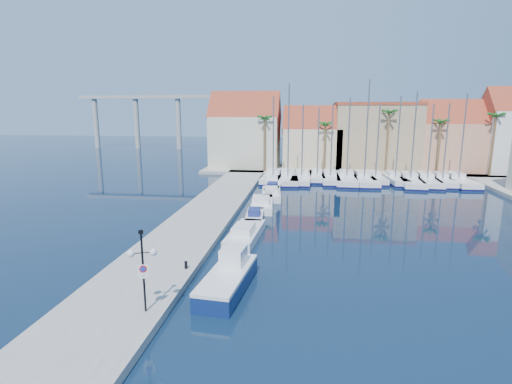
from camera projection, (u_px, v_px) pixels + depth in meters
ground at (286, 276)px, 26.59m from camera, size 260.00×260.00×0.00m
quay_west at (205, 215)px, 40.77m from camera, size 6.00×77.00×0.50m
shore_north at (356, 169)px, 71.88m from camera, size 54.00×16.00×0.50m
lamp_post at (143, 259)px, 20.32m from camera, size 1.45×0.76×4.46m
bollard at (186, 265)px, 26.44m from camera, size 0.20×0.20×0.51m
fishing_boat at (228, 277)px, 24.46m from camera, size 2.84×6.75×2.30m
motorboat_west_0 at (245, 233)px, 33.90m from camera, size 2.73×7.23×1.40m
motorboat_west_1 at (255, 216)px, 39.28m from camera, size 2.00×5.21×1.40m
motorboat_west_2 at (262, 204)px, 44.54m from camera, size 2.90×7.38×1.40m
motorboat_west_3 at (271, 193)px, 49.88m from camera, size 2.89×7.17×1.40m
motorboat_west_4 at (273, 188)px, 53.09m from camera, size 1.97×5.65×1.40m
motorboat_west_5 at (274, 181)px, 58.38m from camera, size 1.87×5.45×1.40m
sailboat_0 at (274, 177)px, 61.69m from camera, size 3.36×10.90×12.69m
sailboat_1 at (288, 178)px, 60.97m from camera, size 3.72×11.54×14.48m
sailboat_2 at (302, 178)px, 60.90m from camera, size 3.31×10.98×11.43m
sailboat_3 at (317, 176)px, 62.03m from camera, size 2.50×8.48×11.19m
sailboat_4 at (330, 178)px, 60.87m from camera, size 2.72×9.96×11.61m
sailboat_5 at (346, 178)px, 60.24m from camera, size 3.64×11.51×12.52m
sailboat_6 at (363, 179)px, 59.85m from camera, size 3.37×11.39×14.97m
sailboat_7 at (375, 178)px, 60.51m from camera, size 2.74×8.74×11.71m
sailboat_8 at (394, 179)px, 59.80m from camera, size 3.15×9.24×12.74m
sailboat_9 at (410, 180)px, 58.72m from camera, size 3.84×11.55×13.25m
sailboat_10 at (426, 180)px, 58.93m from camera, size 3.74×11.20×11.60m
sailboat_11 at (441, 180)px, 58.61m from camera, size 3.11×9.45×11.66m
sailboat_12 at (457, 180)px, 58.65m from camera, size 3.38×11.19×13.04m
building_0 at (246, 133)px, 72.13m from camera, size 12.30×9.00×13.50m
building_1 at (312, 141)px, 70.88m from camera, size 10.30×8.00×11.00m
building_2 at (375, 136)px, 70.27m from camera, size 14.20×10.20×11.50m
building_3 at (449, 139)px, 67.87m from camera, size 10.30×8.00×12.00m
building_4 at (509, 133)px, 65.55m from camera, size 8.30×8.00×14.00m
palm_0 at (265, 120)px, 66.25m from camera, size 2.60×2.60×10.15m
palm_1 at (325, 126)px, 65.19m from camera, size 2.60×2.60×9.15m
palm_2 at (389, 114)px, 63.55m from camera, size 2.60×2.60×11.15m
palm_3 at (441, 124)px, 62.83m from camera, size 2.60×2.60×9.65m
palm_4 at (496, 118)px, 61.64m from camera, size 2.60×2.60×10.65m
viaduct at (160, 111)px, 108.99m from camera, size 48.00×2.20×14.45m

